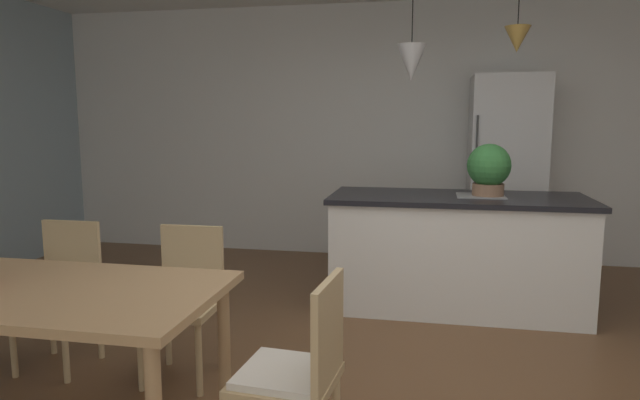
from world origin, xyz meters
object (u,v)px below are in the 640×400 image
object	(u,v)px
chair_far_left	(61,289)
refrigerator	(505,174)
chair_kitchen_end	(297,372)
chair_far_right	(185,297)
dining_table	(22,302)
kitchen_island	(456,251)
potted_plant_on_island	(489,169)

from	to	relation	value
chair_far_left	refrigerator	distance (m)	4.05
chair_kitchen_end	refrigerator	distance (m)	3.83
chair_kitchen_end	chair_far_right	bearing A→B (deg)	136.98
dining_table	chair_far_right	distance (m)	0.92
chair_far_right	refrigerator	distance (m)	3.52
dining_table	refrigerator	distance (m)	4.38
dining_table	chair_kitchen_end	distance (m)	1.28
chair_far_right	kitchen_island	xyz separation A→B (m)	(1.59, 1.53, -0.01)
dining_table	chair_kitchen_end	world-z (taller)	chair_kitchen_end
refrigerator	dining_table	bearing A→B (deg)	-124.75
chair_far_left	refrigerator	xyz separation A→B (m)	(2.89, 2.79, 0.48)
chair_far_right	kitchen_island	size ratio (longest dim) A/B	0.44
chair_kitchen_end	refrigerator	bearing A→B (deg)	71.11
chair_far_left	dining_table	bearing A→B (deg)	-63.35
dining_table	chair_far_left	xyz separation A→B (m)	(-0.40, 0.80, -0.21)
kitchen_island	refrigerator	size ratio (longest dim) A/B	1.03
potted_plant_on_island	chair_kitchen_end	bearing A→B (deg)	-112.10
kitchen_island	refrigerator	xyz separation A→B (m)	(0.50, 1.26, 0.49)
kitchen_island	potted_plant_on_island	distance (m)	0.69
chair_far_left	chair_kitchen_end	distance (m)	1.85
dining_table	chair_far_right	xyz separation A→B (m)	(0.40, 0.80, -0.21)
chair_far_right	chair_far_left	world-z (taller)	same
kitchen_island	chair_far_right	bearing A→B (deg)	-136.04
chair_far_right	potted_plant_on_island	world-z (taller)	potted_plant_on_island
chair_far_right	chair_far_left	xyz separation A→B (m)	(-0.80, 0.00, 0.00)
dining_table	chair_far_right	size ratio (longest dim) A/B	2.05
kitchen_island	potted_plant_on_island	bearing A→B (deg)	0.00
dining_table	chair_far_right	world-z (taller)	chair_far_right
chair_kitchen_end	potted_plant_on_island	world-z (taller)	potted_plant_on_island
chair_far_right	potted_plant_on_island	size ratio (longest dim) A/B	2.14
chair_far_right	potted_plant_on_island	distance (m)	2.46
chair_far_right	dining_table	bearing A→B (deg)	-116.61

